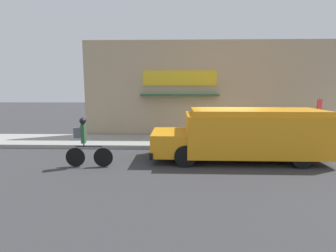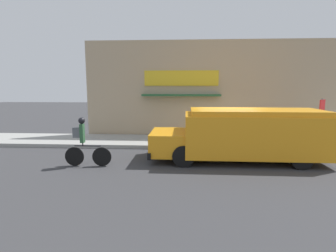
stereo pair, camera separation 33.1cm
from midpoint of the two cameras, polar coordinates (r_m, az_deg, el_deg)
ground_plane at (r=11.97m, az=13.50°, el=-5.19°), size 70.00×70.00×0.00m
sidewalk at (r=13.25m, az=12.51°, el=-3.44°), size 28.00×2.71×0.17m
storefront at (r=14.45m, az=11.67°, el=7.69°), size 14.52×0.74×5.23m
school_bus at (r=10.32m, az=17.29°, el=-1.64°), size 6.53×2.70×1.96m
cyclist at (r=9.63m, az=-16.87°, el=-3.45°), size 1.66×0.23×1.74m
stop_sign_post at (r=13.42m, az=31.00°, el=2.19°), size 0.45×0.45×2.11m
trash_bin at (r=14.02m, az=17.19°, el=-0.66°), size 0.60×0.60×0.94m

